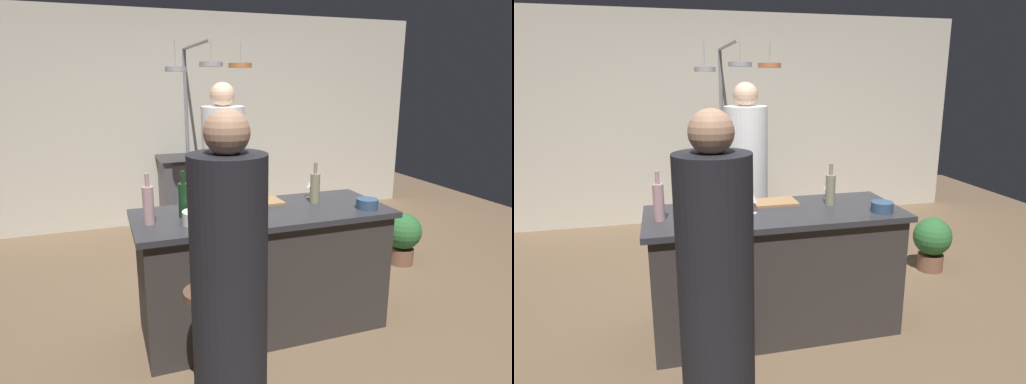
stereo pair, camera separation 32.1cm
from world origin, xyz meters
TOP-DOWN VIEW (x-y plane):
  - ground_plane at (0.00, 0.00)m, footprint 9.00×9.00m
  - back_wall at (0.00, 2.85)m, footprint 6.40×0.16m
  - kitchen_island at (0.00, 0.00)m, footprint 1.80×0.72m
  - stove_range at (0.00, 2.45)m, footprint 0.80×0.64m
  - chef at (-0.02, 0.93)m, footprint 0.38×0.38m
  - bar_stool_left at (-0.56, -0.62)m, footprint 0.28×0.28m
  - guest_left at (-0.54, -0.98)m, footprint 0.35×0.35m
  - overhead_pot_rack at (0.03, 2.02)m, footprint 0.87×1.29m
  - potted_plant at (1.72, 0.63)m, footprint 0.36×0.36m
  - cutting_board at (0.05, 0.19)m, footprint 0.32×0.22m
  - pepper_mill at (-0.26, -0.05)m, footprint 0.05×0.05m
  - wine_bottle_rose at (-0.79, -0.03)m, footprint 0.07×0.07m
  - wine_bottle_red at (-0.55, 0.05)m, footprint 0.07×0.07m
  - wine_bottle_white at (0.44, 0.07)m, footprint 0.07×0.07m
  - wine_glass_by_chef at (-0.16, -0.02)m, footprint 0.07×0.07m
  - wine_glass_near_left_guest at (0.47, 0.21)m, footprint 0.07×0.07m
  - mixing_bowl_ceramic at (-0.49, -0.12)m, footprint 0.20×0.20m
  - mixing_bowl_blue at (0.72, -0.20)m, footprint 0.15×0.15m
  - mixing_bowl_steel at (-0.21, 0.13)m, footprint 0.16×0.16m

SIDE VIEW (x-z plane):
  - ground_plane at x=0.00m, z-range 0.00..0.00m
  - potted_plant at x=1.72m, z-range 0.04..0.56m
  - bar_stool_left at x=-0.56m, z-range 0.04..0.72m
  - stove_range at x=0.00m, z-range 0.00..0.89m
  - kitchen_island at x=0.00m, z-range 0.00..0.90m
  - guest_left at x=-0.54m, z-range -0.06..1.62m
  - chef at x=-0.02m, z-range -0.06..1.71m
  - cutting_board at x=0.05m, z-range 0.90..0.92m
  - mixing_bowl_blue at x=0.72m, z-range 0.90..0.97m
  - mixing_bowl_steel at x=-0.21m, z-range 0.90..0.98m
  - mixing_bowl_ceramic at x=-0.49m, z-range 0.90..0.98m
  - pepper_mill at x=-0.26m, z-range 0.90..1.11m
  - wine_glass_by_chef at x=-0.16m, z-range 0.93..1.08m
  - wine_glass_near_left_guest at x=0.47m, z-range 0.93..1.08m
  - wine_bottle_white at x=0.44m, z-range 0.86..1.17m
  - wine_bottle_red at x=-0.55m, z-range 0.86..1.18m
  - wine_bottle_rose at x=-0.79m, z-range 0.86..1.19m
  - back_wall at x=0.00m, z-range 0.00..2.60m
  - overhead_pot_rack at x=0.03m, z-range 0.59..2.76m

